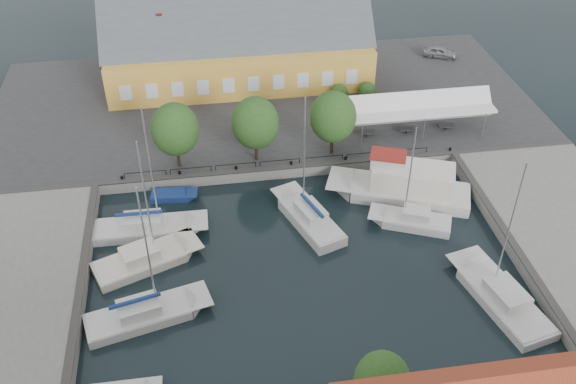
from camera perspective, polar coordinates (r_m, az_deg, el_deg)
The scene contains 17 objects.
ground at distance 50.35m, azimuth 1.04°, elevation -5.43°, with size 140.00×140.00×0.00m, color black.
north_quay at distance 68.65m, azimuth -2.18°, elevation 7.80°, with size 56.00×26.00×1.00m, color #2D2D30.
west_quay at distance 50.55m, azimuth -24.25°, elevation -8.61°, with size 12.00×24.00×1.00m, color slate.
quay_edge_fittings at distance 53.23m, azimuth 0.23°, elevation -1.17°, with size 56.00×24.72×0.40m.
warehouse at distance 71.45m, azimuth -4.90°, elevation 12.45°, with size 28.56×14.00×9.55m.
tent_canopy at distance 62.83m, azimuth 11.62°, elevation 7.39°, with size 14.00×4.00×2.83m.
quay_trees at distance 56.80m, azimuth -2.93°, elevation 6.15°, with size 18.20×4.20×6.30m.
car_silver at distance 79.44m, azimuth 13.36°, elevation 12.01°, with size 1.58×3.93×1.34m, color #929499.
car_red at distance 61.80m, azimuth -3.31°, elevation 5.40°, with size 1.37×3.93×1.30m, color maroon.
center_sailboat at distance 52.94m, azimuth 1.83°, elevation -2.42°, with size 5.27×8.83×11.87m.
trawler at distance 56.18m, azimuth 10.29°, elevation 0.41°, with size 12.71×7.84×5.00m.
east_boat_a at distance 53.75m, azimuth 10.94°, elevation -2.64°, with size 7.01×4.71×9.80m.
east_boat_c at distance 48.91m, azimuth 18.38°, elevation -9.02°, with size 5.08×9.91×12.07m.
west_boat_a at distance 53.30m, azimuth -12.31°, elevation -3.23°, with size 9.31×2.81×12.12m.
west_boat_b at distance 50.47m, azimuth -12.56°, elevation -6.01°, with size 8.71×5.73×11.39m.
west_boat_d at distance 46.46m, azimuth -12.54°, elevation -10.68°, with size 9.10×4.68×11.73m.
launch_nw at distance 56.66m, azimuth -10.16°, elevation -0.40°, with size 4.24×2.04×0.88m.
Camera 1 is at (-6.54, -36.58, 33.97)m, focal length 40.00 mm.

